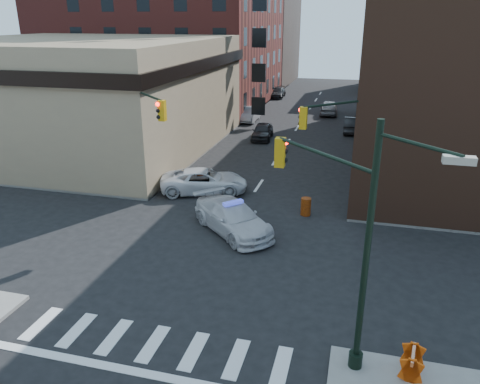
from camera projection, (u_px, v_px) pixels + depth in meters
The scene contains 27 objects.
ground at pixel (213, 254), 22.38m from camera, with size 140.00×140.00×0.00m, color black.
sidewalk_nw at pixel (117, 109), 57.49m from camera, with size 34.00×54.50×0.15m, color gray.
bank_building at pixel (81, 94), 39.79m from camera, with size 22.00×22.00×9.00m, color #938060.
apartment_block at pixel (169, 6), 58.79m from camera, with size 25.00×25.00×24.00m, color maroon.
commercial_row_ne at pixel (454, 66), 37.19m from camera, with size 14.00×34.00×14.00m, color #4A2B1D.
filler_nw at pixel (234, 34), 79.52m from camera, with size 20.00×18.00×16.00m, color brown.
filler_ne at pixel (422, 50), 69.45m from camera, with size 16.00×16.00×12.00m, color maroon.
signal_pole_se at pixel (343, 227), 14.32m from camera, with size 5.40×5.27×8.00m.
signal_pole_nw at pixel (144, 133), 27.08m from camera, with size 3.58×3.67×8.00m.
signal_pole_ne at pixel (350, 146), 24.31m from camera, with size 3.67×3.58×8.00m.
tree_ne_near at pixel (377, 100), 42.91m from camera, with size 3.00×3.00×4.85m.
tree_ne_far at pixel (376, 88), 50.15m from camera, with size 3.00×3.00×4.85m.
police_car at pixel (233, 218), 24.45m from camera, with size 2.25×5.53×1.61m, color silver.
pickup at pixel (204, 181), 30.00m from camera, with size 2.56×5.54×1.54m, color silver.
parked_car_wnear at pixel (262, 131), 43.27m from camera, with size 1.72×4.27×1.46m, color black.
parked_car_wfar at pixel (250, 114), 50.70m from camera, with size 1.60×4.58×1.51m, color gray.
parked_car_wdeep at pixel (278, 93), 65.71m from camera, with size 1.92×4.72×1.37m, color black.
parked_car_enear at pixel (353, 124), 45.82m from camera, with size 1.61×4.63×1.53m, color black.
parked_car_efar at pixel (329, 107), 54.14m from camera, with size 1.95×4.86×1.66m, color gray.
pedestrian_a at pixel (135, 183), 29.16m from camera, with size 0.57×0.38×1.57m, color black.
pedestrian_b at pixel (96, 175), 30.34m from camera, with size 0.86×0.67×1.76m, color black.
pedestrian_c at pixel (84, 173), 30.68m from camera, with size 1.02×0.43×1.75m, color #1F252E.
barrel_road at pixel (306, 207), 26.63m from camera, with size 0.57×0.57×1.02m, color #F2600B.
barrel_bank at pixel (199, 182), 30.46m from camera, with size 0.64×0.64×1.14m, color red.
barricade_se_a at pixel (412, 363), 14.54m from camera, with size 1.09×0.54×0.82m, color red, non-canonical shape.
barricade_nw_a at pixel (127, 179), 30.76m from camera, with size 1.33×0.66×0.99m, color #DD630A, non-canonical shape.
barricade_nw_b at pixel (129, 175), 31.41m from camera, with size 1.38×0.69×1.03m, color orange, non-canonical shape.
Camera 1 is at (6.31, -18.93, 10.64)m, focal length 35.00 mm.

